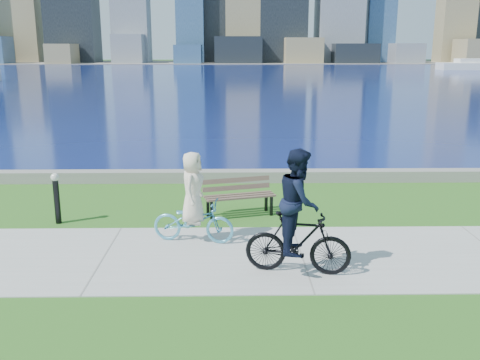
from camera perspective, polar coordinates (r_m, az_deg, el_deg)
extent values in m
plane|color=#255A17|center=(11.01, 6.59, -8.11)|extent=(320.00, 320.00, 0.00)
cube|color=#A4A49F|center=(11.01, 6.59, -8.06)|extent=(80.00, 3.50, 0.02)
cube|color=slate|center=(16.84, 3.91, 0.44)|extent=(90.00, 0.50, 0.35)
cube|color=#0D1B55|center=(82.22, 0.05, 11.23)|extent=(320.00, 131.00, 0.01)
cube|color=slate|center=(140.17, -0.37, 12.45)|extent=(320.00, 30.00, 0.12)
cube|color=#857651|center=(135.20, -18.44, 12.64)|extent=(6.03, 7.77, 4.60)
cube|color=slate|center=(135.06, -11.81, 13.53)|extent=(7.34, 6.11, 6.86)
cube|color=navy|center=(130.69, -5.54, 13.20)|extent=(6.44, 6.89, 4.39)
cube|color=black|center=(131.56, -0.19, 13.69)|extent=(11.23, 6.75, 6.32)
cube|color=#857651|center=(133.94, 6.67, 13.55)|extent=(8.95, 9.62, 6.03)
cube|color=black|center=(134.74, 12.15, 13.05)|extent=(10.53, 7.15, 4.69)
cube|color=slate|center=(139.78, 17.29, 12.78)|extent=(7.17, 7.55, 4.74)
cube|color=#857651|center=(152.03, -22.24, 14.90)|extent=(9.74, 7.91, 17.77)
cube|color=silver|center=(106.25, 24.15, 11.01)|extent=(14.25, 4.07, 1.22)
cube|color=silver|center=(106.22, 24.21, 11.53)|extent=(8.14, 3.05, 0.71)
cube|color=black|center=(13.02, -3.06, -3.34)|extent=(0.08, 0.08, 0.50)
cube|color=black|center=(13.44, 3.36, -2.78)|extent=(0.08, 0.08, 0.50)
cube|color=black|center=(13.39, -3.45, -2.85)|extent=(0.08, 0.08, 0.50)
cube|color=black|center=(13.80, 2.80, -2.32)|extent=(0.08, 0.08, 0.50)
cube|color=brown|center=(13.13, 0.21, -1.93)|extent=(1.73, 0.58, 0.04)
cube|color=brown|center=(13.29, -0.01, -1.73)|extent=(1.73, 0.58, 0.04)
cube|color=brown|center=(13.46, -0.23, -1.53)|extent=(1.73, 0.58, 0.04)
cube|color=brown|center=(13.54, -0.38, -0.80)|extent=(1.72, 0.54, 0.13)
cube|color=brown|center=(13.52, -0.42, 0.00)|extent=(1.72, 0.54, 0.13)
cylinder|color=black|center=(13.48, -18.94, -2.15)|extent=(0.14, 0.14, 1.10)
sphere|color=silver|center=(13.33, -19.14, 0.28)|extent=(0.20, 0.20, 0.20)
imported|color=#54ACCE|center=(11.58, -5.00, -4.37)|extent=(0.95, 1.86, 0.93)
imported|color=white|center=(11.37, -5.08, -0.84)|extent=(0.64, 0.85, 1.55)
imported|color=black|center=(10.00, 6.19, -6.68)|extent=(0.94, 2.03, 1.18)
imported|color=black|center=(9.75, 6.32, -2.25)|extent=(0.89, 1.05, 1.93)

